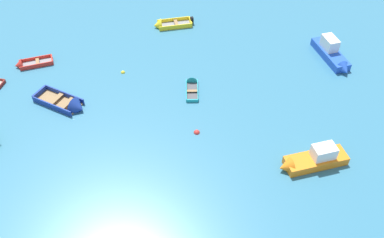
{
  "coord_description": "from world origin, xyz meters",
  "views": [
    {
      "loc": [
        4.56,
        -1.38,
        24.01
      ],
      "look_at": [
        0.0,
        22.18,
        0.15
      ],
      "focal_mm": 39.67,
      "sensor_mm": 36.0,
      "label": 1
    }
  ],
  "objects_px": {
    "rowboat_red_far_left": "(26,64)",
    "motor_launch_orange_outer_left": "(312,160)",
    "mooring_buoy_midfield": "(197,133)",
    "motor_launch_blue_back_row_left": "(332,54)",
    "rowboat_deep_blue_far_right": "(70,105)",
    "mooring_buoy_central": "(123,73)",
    "rowboat_yellow_cluster_outer": "(166,25)",
    "rowboat_turquoise_back_row_right": "(192,84)"
  },
  "relations": [
    {
      "from": "rowboat_red_far_left",
      "to": "rowboat_deep_blue_far_right",
      "type": "relative_size",
      "value": 0.71
    },
    {
      "from": "mooring_buoy_central",
      "to": "mooring_buoy_midfield",
      "type": "distance_m",
      "value": 9.96
    },
    {
      "from": "motor_launch_blue_back_row_left",
      "to": "rowboat_deep_blue_far_right",
      "type": "bearing_deg",
      "value": -153.12
    },
    {
      "from": "rowboat_yellow_cluster_outer",
      "to": "mooring_buoy_central",
      "type": "height_order",
      "value": "rowboat_yellow_cluster_outer"
    },
    {
      "from": "motor_launch_orange_outer_left",
      "to": "rowboat_yellow_cluster_outer",
      "type": "xyz_separation_m",
      "value": [
        -14.54,
        15.73,
        -0.31
      ]
    },
    {
      "from": "rowboat_yellow_cluster_outer",
      "to": "mooring_buoy_midfield",
      "type": "height_order",
      "value": "rowboat_yellow_cluster_outer"
    },
    {
      "from": "rowboat_deep_blue_far_right",
      "to": "motor_launch_orange_outer_left",
      "type": "relative_size",
      "value": 0.95
    },
    {
      "from": "rowboat_red_far_left",
      "to": "rowboat_yellow_cluster_outer",
      "type": "relative_size",
      "value": 0.85
    },
    {
      "from": "motor_launch_orange_outer_left",
      "to": "mooring_buoy_central",
      "type": "distance_m",
      "value": 18.27
    },
    {
      "from": "motor_launch_blue_back_row_left",
      "to": "mooring_buoy_central",
      "type": "height_order",
      "value": "motor_launch_blue_back_row_left"
    },
    {
      "from": "motor_launch_blue_back_row_left",
      "to": "mooring_buoy_midfield",
      "type": "relative_size",
      "value": 11.43
    },
    {
      "from": "motor_launch_blue_back_row_left",
      "to": "rowboat_turquoise_back_row_right",
      "type": "relative_size",
      "value": 1.67
    },
    {
      "from": "motor_launch_blue_back_row_left",
      "to": "rowboat_red_far_left",
      "type": "bearing_deg",
      "value": -166.97
    },
    {
      "from": "rowboat_yellow_cluster_outer",
      "to": "rowboat_deep_blue_far_right",
      "type": "bearing_deg",
      "value": -110.3
    },
    {
      "from": "mooring_buoy_midfield",
      "to": "mooring_buoy_central",
      "type": "bearing_deg",
      "value": 142.53
    },
    {
      "from": "rowboat_red_far_left",
      "to": "rowboat_turquoise_back_row_right",
      "type": "distance_m",
      "value": 15.44
    },
    {
      "from": "rowboat_yellow_cluster_outer",
      "to": "mooring_buoy_central",
      "type": "relative_size",
      "value": 11.03
    },
    {
      "from": "mooring_buoy_midfield",
      "to": "rowboat_turquoise_back_row_right",
      "type": "bearing_deg",
      "value": 104.74
    },
    {
      "from": "rowboat_red_far_left",
      "to": "mooring_buoy_midfield",
      "type": "xyz_separation_m",
      "value": [
        16.89,
        -5.33,
        -0.18
      ]
    },
    {
      "from": "rowboat_deep_blue_far_right",
      "to": "mooring_buoy_midfield",
      "type": "relative_size",
      "value": 10.35
    },
    {
      "from": "motor_launch_orange_outer_left",
      "to": "mooring_buoy_midfield",
      "type": "height_order",
      "value": "motor_launch_orange_outer_left"
    },
    {
      "from": "rowboat_red_far_left",
      "to": "motor_launch_blue_back_row_left",
      "type": "distance_m",
      "value": 28.26
    },
    {
      "from": "rowboat_deep_blue_far_right",
      "to": "motor_launch_orange_outer_left",
      "type": "xyz_separation_m",
      "value": [
        19.48,
        -2.39,
        0.29
      ]
    },
    {
      "from": "rowboat_turquoise_back_row_right",
      "to": "rowboat_yellow_cluster_outer",
      "type": "bearing_deg",
      "value": 116.99
    },
    {
      "from": "motor_launch_orange_outer_left",
      "to": "rowboat_yellow_cluster_outer",
      "type": "height_order",
      "value": "motor_launch_orange_outer_left"
    },
    {
      "from": "mooring_buoy_midfield",
      "to": "motor_launch_orange_outer_left",
      "type": "bearing_deg",
      "value": -10.16
    },
    {
      "from": "rowboat_red_far_left",
      "to": "motor_launch_orange_outer_left",
      "type": "distance_m",
      "value": 26.49
    },
    {
      "from": "rowboat_red_far_left",
      "to": "mooring_buoy_midfield",
      "type": "bearing_deg",
      "value": -17.5
    },
    {
      "from": "rowboat_red_far_left",
      "to": "mooring_buoy_midfield",
      "type": "distance_m",
      "value": 17.71
    },
    {
      "from": "rowboat_deep_blue_far_right",
      "to": "mooring_buoy_central",
      "type": "relative_size",
      "value": 13.15
    },
    {
      "from": "rowboat_red_far_left",
      "to": "mooring_buoy_midfield",
      "type": "relative_size",
      "value": 7.34
    },
    {
      "from": "mooring_buoy_central",
      "to": "mooring_buoy_midfield",
      "type": "height_order",
      "value": "mooring_buoy_midfield"
    },
    {
      "from": "motor_launch_orange_outer_left",
      "to": "mooring_buoy_midfield",
      "type": "relative_size",
      "value": 10.89
    },
    {
      "from": "motor_launch_blue_back_row_left",
      "to": "rowboat_yellow_cluster_outer",
      "type": "relative_size",
      "value": 1.32
    },
    {
      "from": "rowboat_turquoise_back_row_right",
      "to": "rowboat_red_far_left",
      "type": "bearing_deg",
      "value": -179.23
    },
    {
      "from": "motor_launch_blue_back_row_left",
      "to": "mooring_buoy_central",
      "type": "bearing_deg",
      "value": -163.09
    },
    {
      "from": "motor_launch_orange_outer_left",
      "to": "rowboat_yellow_cluster_outer",
      "type": "distance_m",
      "value": 21.42
    },
    {
      "from": "motor_launch_orange_outer_left",
      "to": "mooring_buoy_midfield",
      "type": "distance_m",
      "value": 8.84
    },
    {
      "from": "rowboat_deep_blue_far_right",
      "to": "mooring_buoy_central",
      "type": "height_order",
      "value": "rowboat_deep_blue_far_right"
    },
    {
      "from": "motor_launch_blue_back_row_left",
      "to": "rowboat_deep_blue_far_right",
      "type": "relative_size",
      "value": 1.1
    },
    {
      "from": "mooring_buoy_central",
      "to": "motor_launch_orange_outer_left",
      "type": "bearing_deg",
      "value": -24.66
    },
    {
      "from": "motor_launch_blue_back_row_left",
      "to": "rowboat_deep_blue_far_right",
      "type": "height_order",
      "value": "motor_launch_blue_back_row_left"
    }
  ]
}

